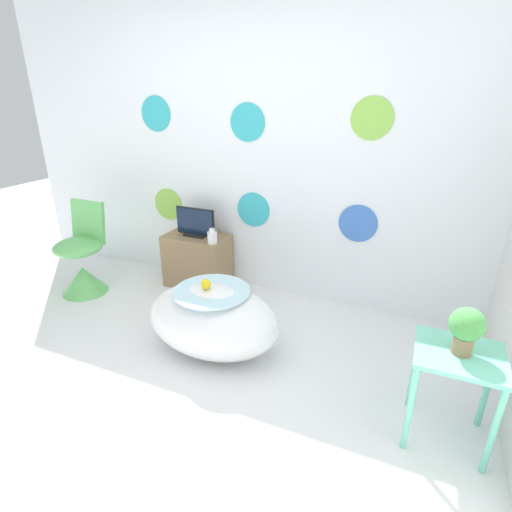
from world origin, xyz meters
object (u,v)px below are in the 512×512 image
tv (195,224)px  potted_plant_left (467,328)px  chair (82,264)px  bathtub (213,320)px  vase (212,237)px

tv → potted_plant_left: bearing=-25.8°
chair → tv: (0.89, 0.53, 0.34)m
bathtub → tv: (-0.64, 0.85, 0.36)m
chair → tv: chair is taller
bathtub → vase: vase is taller
bathtub → vase: size_ratio=7.22×
tv → potted_plant_left: potted_plant_left is taller
bathtub → chair: 1.56m
potted_plant_left → bathtub: bearing=172.9°
chair → tv: 1.09m
chair → potted_plant_left: bearing=-9.5°
tv → vase: size_ratio=2.89×
vase → potted_plant_left: 2.14m
tv → bathtub: bearing=-52.9°
chair → vase: chair is taller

